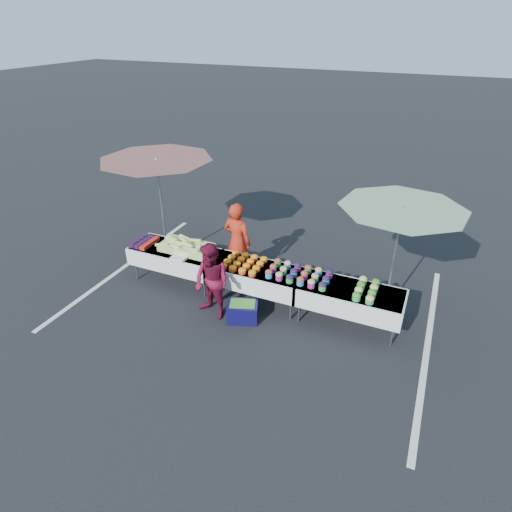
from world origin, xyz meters
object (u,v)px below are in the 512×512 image
at_px(customer, 212,282).
at_px(umbrella_left, 157,168).
at_px(table_left, 176,256).
at_px(table_right, 350,297).
at_px(table_center, 256,275).
at_px(storage_bin, 243,311).
at_px(vendor, 237,241).
at_px(umbrella_right, 401,218).

xyz_separation_m(customer, umbrella_left, (-1.97, 1.40, 1.42)).
relative_size(table_left, table_right, 1.00).
distance_m(table_center, storage_bin, 0.76).
bearing_deg(vendor, umbrella_right, -175.77).
xyz_separation_m(table_center, table_right, (1.80, 0.00, 0.00)).
relative_size(table_center, umbrella_left, 0.63).
height_order(umbrella_left, storage_bin, umbrella_left).
bearing_deg(table_left, table_center, 0.00).
xyz_separation_m(table_left, vendor, (1.09, 0.65, 0.26)).
bearing_deg(table_left, umbrella_right, 8.08).
bearing_deg(table_center, umbrella_left, 165.47).
xyz_separation_m(table_center, umbrella_right, (2.37, 0.59, 1.38)).
distance_m(table_center, vendor, 1.00).
xyz_separation_m(table_center, vendor, (-0.71, 0.65, 0.26)).
bearing_deg(table_right, umbrella_right, 46.19).
distance_m(table_right, umbrella_right, 1.61).
xyz_separation_m(umbrella_left, storage_bin, (2.52, -1.30, -1.97)).
bearing_deg(umbrella_left, customer, -35.39).
xyz_separation_m(table_left, table_right, (3.60, 0.00, 0.00)).
height_order(table_left, storage_bin, table_left).
height_order(table_left, umbrella_left, umbrella_left).
bearing_deg(customer, umbrella_left, 161.74).
bearing_deg(umbrella_right, storage_bin, -152.11).
height_order(table_left, table_center, same).
height_order(table_right, storage_bin, table_right).
relative_size(table_left, vendor, 1.10).
distance_m(table_center, umbrella_right, 2.81).
xyz_separation_m(table_left, customer, (1.27, -0.75, 0.15)).
bearing_deg(vendor, table_right, 170.78).
bearing_deg(storage_bin, table_right, 0.20).
bearing_deg(umbrella_right, customer, -155.17).
bearing_deg(table_right, table_center, 180.00).
bearing_deg(vendor, umbrella_left, 5.55).
height_order(table_left, customer, customer).
xyz_separation_m(customer, umbrella_right, (2.90, 1.34, 1.23)).
distance_m(table_center, umbrella_left, 3.02).
bearing_deg(table_right, customer, -162.17).
relative_size(table_center, customer, 1.27).
xyz_separation_m(vendor, umbrella_left, (-1.79, -0.01, 1.31)).
bearing_deg(table_center, customer, -125.35).
relative_size(table_right, umbrella_right, 0.73).
height_order(table_center, storage_bin, table_center).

